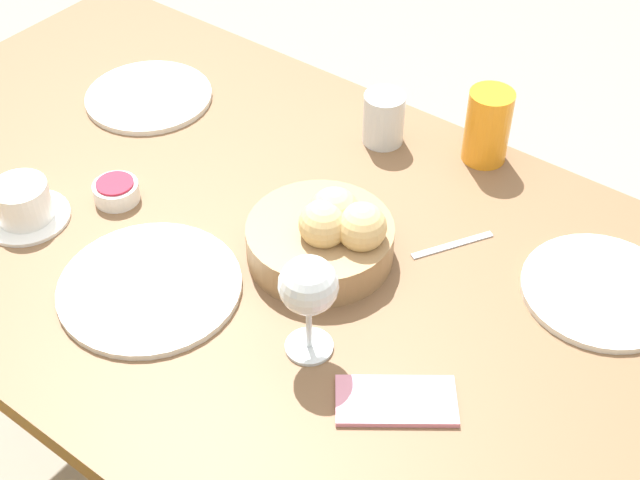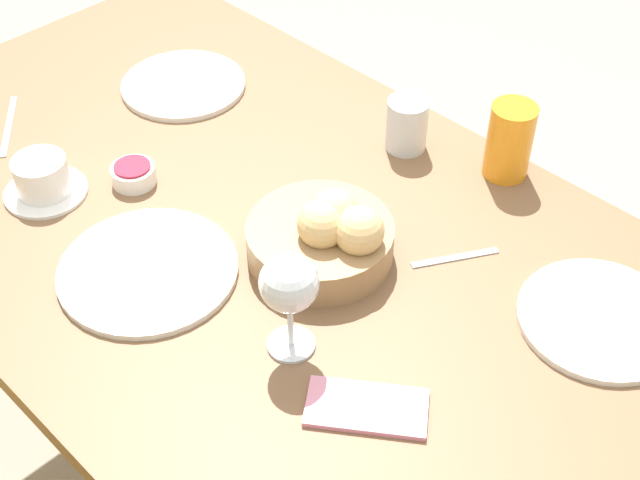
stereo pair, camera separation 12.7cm
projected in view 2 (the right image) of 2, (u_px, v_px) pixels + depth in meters
The scene contains 13 objects.
dining_table at pixel (271, 280), 1.39m from camera, with size 1.55×0.85×0.76m.
bread_basket at pixel (326, 236), 1.26m from camera, with size 0.21×0.21×0.11m.
plate_near_left at pixel (600, 319), 1.20m from camera, with size 0.22×0.22×0.01m.
plate_near_right at pixel (183, 85), 1.61m from camera, with size 0.22×0.22×0.01m.
plate_far_center at pixel (148, 270), 1.27m from camera, with size 0.26×0.26×0.01m.
juice_glass at pixel (510, 141), 1.39m from camera, with size 0.07×0.07×0.13m.
water_tumbler at pixel (405, 124), 1.46m from camera, with size 0.07×0.07×0.09m.
wine_glass at pixel (289, 286), 1.09m from camera, with size 0.08×0.08×0.16m.
coffee_cup at pixel (42, 179), 1.38m from camera, with size 0.13×0.13×0.06m.
jam_bowl_berry at pixel (133, 174), 1.41m from camera, with size 0.07×0.07×0.03m.
knife_silver at pixel (9, 126), 1.53m from camera, with size 0.15×0.11×0.00m.
spoon_coffee at pixel (455, 258), 1.29m from camera, with size 0.08×0.12×0.00m.
cell_phone at pixel (367, 408), 1.09m from camera, with size 0.16×0.15×0.01m.
Camera 2 is at (-0.74, 0.64, 1.66)m, focal length 50.00 mm.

